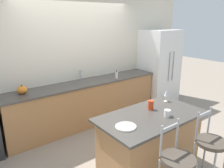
% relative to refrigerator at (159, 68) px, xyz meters
% --- Properties ---
extents(ground_plane, '(18.00, 18.00, 0.00)m').
position_rel_refrigerator_xyz_m(ground_plane, '(-2.15, -0.25, -0.96)').
color(ground_plane, gray).
extents(wall_back, '(6.00, 0.07, 2.70)m').
position_rel_refrigerator_xyz_m(wall_back, '(-2.15, 0.39, 0.39)').
color(wall_back, beige).
rests_on(wall_back, ground_plane).
extents(back_counter, '(3.37, 0.63, 0.93)m').
position_rel_refrigerator_xyz_m(back_counter, '(-2.15, 0.10, -0.49)').
color(back_counter, '#A87547').
rests_on(back_counter, ground_plane).
extents(sink_faucet, '(0.02, 0.13, 0.22)m').
position_rel_refrigerator_xyz_m(sink_faucet, '(-2.15, 0.28, 0.11)').
color(sink_faucet, '#ADAFB5').
rests_on(sink_faucet, back_counter).
extents(kitchen_island, '(1.51, 0.83, 0.92)m').
position_rel_refrigerator_xyz_m(kitchen_island, '(-2.23, -1.82, -0.49)').
color(kitchen_island, '#A87547').
rests_on(kitchen_island, ground_plane).
extents(refrigerator, '(0.89, 0.77, 1.91)m').
position_rel_refrigerator_xyz_m(refrigerator, '(0.00, 0.00, 0.00)').
color(refrigerator, white).
rests_on(refrigerator, ground_plane).
extents(bar_stool_far, '(0.38, 0.38, 1.13)m').
position_rel_refrigerator_xyz_m(bar_stool_far, '(-1.93, -2.53, -0.34)').
color(bar_stool_far, '#99999E').
rests_on(bar_stool_far, ground_plane).
extents(dinner_plate, '(0.26, 0.26, 0.02)m').
position_rel_refrigerator_xyz_m(dinner_plate, '(-2.74, -1.87, -0.03)').
color(dinner_plate, beige).
rests_on(dinner_plate, kitchen_island).
extents(wine_glass, '(0.07, 0.07, 0.19)m').
position_rel_refrigerator_xyz_m(wine_glass, '(-1.67, -1.61, 0.10)').
color(wine_glass, white).
rests_on(wine_glass, kitchen_island).
extents(coffee_mug, '(0.12, 0.09, 0.09)m').
position_rel_refrigerator_xyz_m(coffee_mug, '(-2.09, -1.98, 0.01)').
color(coffee_mug, white).
rests_on(coffee_mug, kitchen_island).
extents(tumbler_cup, '(0.08, 0.08, 0.14)m').
position_rel_refrigerator_xyz_m(tumbler_cup, '(-2.10, -1.68, 0.03)').
color(tumbler_cup, red).
rests_on(tumbler_cup, kitchen_island).
extents(pumpkin_decoration, '(0.18, 0.18, 0.16)m').
position_rel_refrigerator_xyz_m(pumpkin_decoration, '(-3.39, 0.12, 0.04)').
color(pumpkin_decoration, orange).
rests_on(pumpkin_decoration, back_counter).
extents(soap_bottle, '(0.06, 0.06, 0.18)m').
position_rel_refrigerator_xyz_m(soap_bottle, '(-1.46, -0.08, 0.05)').
color(soap_bottle, silver).
rests_on(soap_bottle, back_counter).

